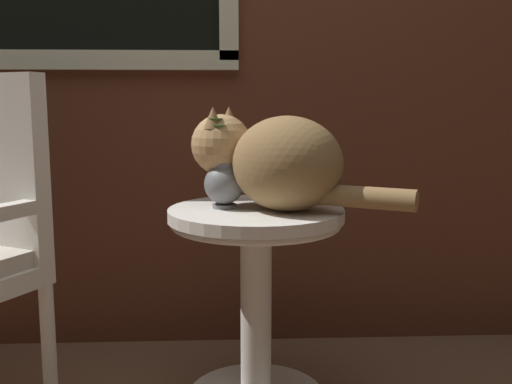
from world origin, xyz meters
TOP-DOWN VIEW (x-y plane):
  - back_wall at (-0.01, 0.81)m, footprint 4.00×0.07m
  - wicker_side_table at (0.24, 0.29)m, footprint 0.53×0.53m
  - cat at (0.29, 0.26)m, footprint 0.63×0.40m
  - pewter_vase_with_ivy at (0.14, 0.30)m, footprint 0.12×0.12m

SIDE VIEW (x-z plane):
  - wicker_side_table at x=0.24m, z-range 0.11..0.73m
  - pewter_vase_with_ivy at x=0.14m, z-range 0.58..0.85m
  - cat at x=0.29m, z-range 0.62..0.92m
  - back_wall at x=-0.01m, z-range 0.01..2.61m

